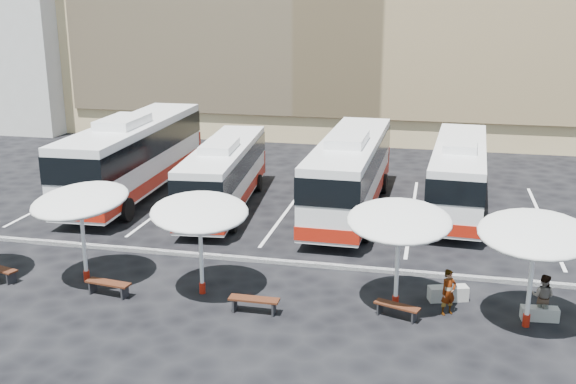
% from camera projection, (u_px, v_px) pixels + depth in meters
% --- Properties ---
extents(ground, '(120.00, 120.00, 0.00)m').
position_uv_depth(ground, '(246.00, 266.00, 26.09)').
color(ground, black).
rests_on(ground, ground).
extents(apartment_block, '(14.00, 14.00, 18.00)m').
position_uv_depth(apartment_block, '(12.00, 11.00, 55.75)').
color(apartment_block, beige).
rests_on(apartment_block, ground).
extents(curb_divider, '(34.00, 0.25, 0.15)m').
position_uv_depth(curb_divider, '(250.00, 259.00, 26.54)').
color(curb_divider, black).
rests_on(curb_divider, ground).
extents(bay_lines, '(24.15, 12.00, 0.01)m').
position_uv_depth(bay_lines, '(290.00, 206.00, 33.59)').
color(bay_lines, white).
rests_on(bay_lines, ground).
extents(bus_0, '(3.47, 13.58, 4.28)m').
position_uv_depth(bus_0, '(134.00, 153.00, 35.21)').
color(bus_0, white).
rests_on(bus_0, ground).
extents(bus_1, '(3.37, 11.16, 3.49)m').
position_uv_depth(bus_1, '(224.00, 173.00, 32.91)').
color(bus_1, white).
rests_on(bus_1, ground).
extents(bus_2, '(3.09, 12.58, 3.98)m').
position_uv_depth(bus_2, '(350.00, 171.00, 32.28)').
color(bus_2, white).
rests_on(bus_2, ground).
extents(bus_3, '(3.10, 11.55, 3.63)m').
position_uv_depth(bus_3, '(459.00, 173.00, 32.60)').
color(bus_3, white).
rests_on(bus_3, ground).
extents(sunshade_1, '(4.58, 4.60, 3.61)m').
position_uv_depth(sunshade_1, '(80.00, 201.00, 23.83)').
color(sunshade_1, white).
rests_on(sunshade_1, ground).
extents(sunshade_2, '(4.40, 4.43, 3.51)m').
position_uv_depth(sunshade_2, '(200.00, 212.00, 22.83)').
color(sunshade_2, white).
rests_on(sunshade_2, ground).
extents(sunshade_3, '(3.61, 3.66, 3.57)m').
position_uv_depth(sunshade_3, '(399.00, 221.00, 21.75)').
color(sunshade_3, white).
rests_on(sunshade_3, ground).
extents(sunshade_4, '(3.87, 3.91, 3.63)m').
position_uv_depth(sunshade_4, '(535.00, 234.00, 20.40)').
color(sunshade_4, white).
rests_on(sunshade_4, ground).
extents(wood_bench_1, '(1.68, 0.65, 0.50)m').
position_uv_depth(wood_bench_1, '(108.00, 285.00, 23.38)').
color(wood_bench_1, '#32160B').
rests_on(wood_bench_1, ground).
extents(wood_bench_2, '(1.67, 0.45, 0.51)m').
position_uv_depth(wood_bench_2, '(254.00, 302.00, 22.08)').
color(wood_bench_2, '#32160B').
rests_on(wood_bench_2, ground).
extents(wood_bench_3, '(1.54, 0.87, 0.46)m').
position_uv_depth(wood_bench_3, '(397.00, 308.00, 21.72)').
color(wood_bench_3, '#32160B').
rests_on(wood_bench_3, ground).
extents(conc_bench_0, '(1.41, 0.85, 0.50)m').
position_uv_depth(conc_bench_0, '(448.00, 293.00, 23.03)').
color(conc_bench_0, '#979792').
rests_on(conc_bench_0, ground).
extents(conc_bench_1, '(1.20, 0.49, 0.44)m').
position_uv_depth(conc_bench_1, '(540.00, 314.00, 21.61)').
color(conc_bench_1, '#979792').
rests_on(conc_bench_1, ground).
extents(passenger_0, '(0.67, 0.63, 1.54)m').
position_uv_depth(passenger_0, '(448.00, 292.00, 21.87)').
color(passenger_0, black).
rests_on(passenger_0, ground).
extents(passenger_1, '(0.90, 0.81, 1.52)m').
position_uv_depth(passenger_1, '(543.00, 297.00, 21.55)').
color(passenger_1, black).
rests_on(passenger_1, ground).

